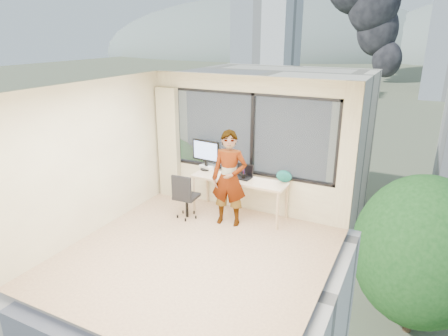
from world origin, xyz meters
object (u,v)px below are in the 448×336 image
Objects in this scene: desk at (240,196)px; monitor at (206,155)px; laptop at (242,172)px; handbag at (284,176)px; person at (229,179)px; chair at (187,195)px; game_console at (208,167)px.

monitor is at bearing 169.65° from desk.
desk is 4.92× the size of laptop.
person is at bearing -155.24° from handbag.
game_console is (0.04, 0.77, 0.33)m from chair.
laptop is at bearing -178.76° from handbag.
chair is 0.92m from monitor.
monitor reaches higher than handbag.
person is 6.07× the size of handbag.
monitor is at bearing 175.08° from laptop.
desk is 0.95m from handbag.
game_console is at bearing 83.08° from chair.
person is 1.01m from game_console.
chair is 0.84m from game_console.
handbag is (1.60, 0.03, -0.19)m from monitor.
game_console is at bearing 164.13° from desk.
chair is 3.16× the size of game_console.
laptop is (0.88, 0.56, 0.41)m from chair.
desk is at bearing 75.98° from person.
person is 0.43m from laptop.
chair is 1.84m from handbag.
desk is 2.97× the size of monitor.
monitor reaches higher than chair.
game_console is 1.60m from handbag.
person is (0.82, 0.14, 0.42)m from chair.
game_console is 0.99× the size of handbag.
game_console is 0.78× the size of laptop.
game_console is (0.00, 0.08, -0.27)m from monitor.
desk is 0.49m from laptop.
person is at bearing 5.71° from chair.
monitor is 0.28m from game_console.
laptop is at bearing 28.76° from chair.
game_console is at bearing 129.95° from person.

